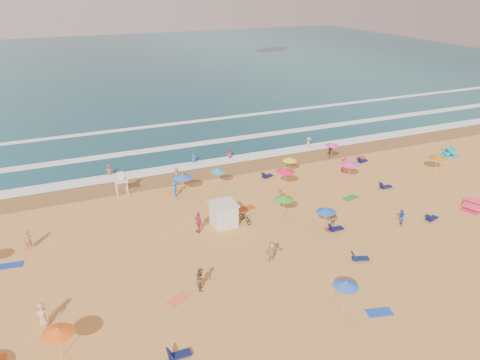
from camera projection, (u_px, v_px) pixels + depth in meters
name	position (u px, v px, depth m)	size (l,w,h in m)	color
ground	(252.00, 223.00, 41.62)	(220.00, 220.00, 0.00)	gold
ocean	(106.00, 68.00, 112.32)	(220.00, 140.00, 0.18)	#0C4756
wet_sand	(205.00, 173.00, 52.14)	(220.00, 220.00, 0.00)	olive
surf_foam	(182.00, 148.00, 59.53)	(200.00, 18.70, 0.05)	white
cabana	(224.00, 215.00, 40.88)	(2.00, 2.00, 2.00)	silver
cabana_roof	(223.00, 204.00, 40.46)	(2.20, 2.20, 0.12)	silver
bicycle	(245.00, 217.00, 41.53)	(0.63, 1.79, 0.94)	black
lifeguard_stand	(121.00, 185.00, 46.53)	(1.20, 1.20, 2.10)	white
beach_umbrellas	(231.00, 207.00, 39.80)	(65.26, 26.90, 0.78)	yellow
loungers	(310.00, 229.00, 40.30)	(43.13, 22.34, 0.34)	#0F1E4D
towels	(231.00, 243.00, 38.43)	(41.14, 25.19, 0.03)	#E1561C
popup_tents	(460.00, 174.00, 50.39)	(11.65, 14.11, 1.20)	#D83055
beachgoers	(255.00, 189.00, 46.37)	(34.79, 24.12, 2.13)	tan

